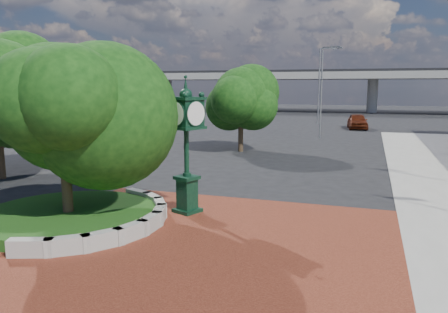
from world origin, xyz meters
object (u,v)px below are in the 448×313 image
Objects in this scene: parked_car at (357,121)px; post_clock at (186,140)px; street_lamp_near at (324,85)px; street_lamp_far at (321,80)px.

post_clock is at bearing -104.60° from parked_car.
post_clock reaches higher than parked_car.
street_lamp_near reaches higher than post_clock.
post_clock is 41.25m from street_lamp_far.
post_clock is at bearing -94.97° from street_lamp_near.
street_lamp_near is 15.53m from street_lamp_far.
post_clock is at bearing -90.45° from street_lamp_far.
street_lamp_far is (-1.91, 15.40, 0.68)m from street_lamp_near.
street_lamp_near is at bearing -82.92° from street_lamp_far.
parked_car is at bearing 82.04° from post_clock.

